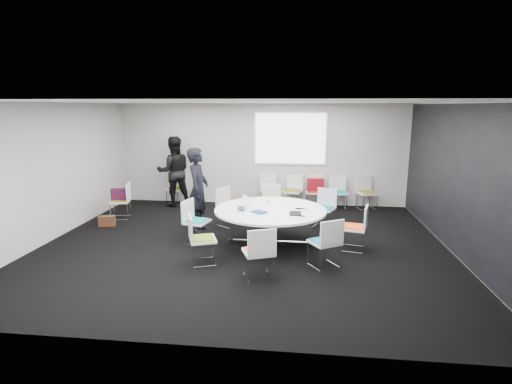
# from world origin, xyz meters

# --- Properties ---
(room_shell) EXTENTS (8.08, 7.08, 2.88)m
(room_shell) POSITION_xyz_m (0.09, 0.00, 1.40)
(room_shell) COLOR black
(room_shell) RESTS_ON ground
(conference_table) EXTENTS (2.21, 2.21, 0.73)m
(conference_table) POSITION_xyz_m (0.52, 0.09, 0.54)
(conference_table) COLOR silver
(conference_table) RESTS_ON ground
(projection_screen) EXTENTS (1.90, 0.03, 1.35)m
(projection_screen) POSITION_xyz_m (0.80, 3.46, 1.85)
(projection_screen) COLOR white
(projection_screen) RESTS_ON room_shell
(chair_ring_a) EXTENTS (0.55, 0.56, 0.88)m
(chair_ring_a) POSITION_xyz_m (2.16, -0.06, 0.28)
(chair_ring_a) COLOR silver
(chair_ring_a) RESTS_ON ground
(chair_ring_b) EXTENTS (0.60, 0.59, 0.88)m
(chair_ring_b) POSITION_xyz_m (1.64, 1.35, 0.28)
(chair_ring_b) COLOR silver
(chair_ring_b) RESTS_ON ground
(chair_ring_c) EXTENTS (0.49, 0.47, 0.88)m
(chair_ring_c) POSITION_xyz_m (0.41, 1.71, 0.28)
(chair_ring_c) COLOR silver
(chair_ring_c) RESTS_ON ground
(chair_ring_d) EXTENTS (0.63, 0.63, 0.88)m
(chair_ring_d) POSITION_xyz_m (-0.52, 1.24, 0.28)
(chair_ring_d) COLOR silver
(chair_ring_d) RESTS_ON ground
(chair_ring_e) EXTENTS (0.55, 0.56, 0.88)m
(chair_ring_e) POSITION_xyz_m (-0.97, 0.01, 0.28)
(chair_ring_e) COLOR silver
(chair_ring_e) RESTS_ON ground
(chair_ring_f) EXTENTS (0.58, 0.59, 0.88)m
(chair_ring_f) POSITION_xyz_m (-0.59, -1.05, 0.28)
(chair_ring_f) COLOR silver
(chair_ring_f) RESTS_ON ground
(chair_ring_g) EXTENTS (0.59, 0.58, 0.88)m
(chair_ring_g) POSITION_xyz_m (0.47, -1.57, 0.28)
(chair_ring_g) COLOR silver
(chair_ring_g) RESTS_ON ground
(chair_ring_h) EXTENTS (0.63, 0.62, 0.88)m
(chair_ring_h) POSITION_xyz_m (1.54, -0.97, 0.28)
(chair_ring_h) COLOR silver
(chair_ring_h) RESTS_ON ground
(chair_back_a) EXTENTS (0.55, 0.54, 0.88)m
(chair_back_a) POSITION_xyz_m (0.25, 3.17, 0.28)
(chair_back_a) COLOR silver
(chair_back_a) RESTS_ON ground
(chair_back_b) EXTENTS (0.56, 0.55, 0.88)m
(chair_back_b) POSITION_xyz_m (0.90, 3.17, 0.28)
(chair_back_b) COLOR silver
(chair_back_b) RESTS_ON ground
(chair_back_c) EXTENTS (0.51, 0.50, 0.88)m
(chair_back_c) POSITION_xyz_m (1.50, 3.14, 0.28)
(chair_back_c) COLOR silver
(chair_back_c) RESTS_ON ground
(chair_back_d) EXTENTS (0.48, 0.47, 0.88)m
(chair_back_d) POSITION_xyz_m (2.13, 3.14, 0.28)
(chair_back_d) COLOR silver
(chair_back_d) RESTS_ON ground
(chair_back_e) EXTENTS (0.58, 0.57, 0.88)m
(chair_back_e) POSITION_xyz_m (2.89, 3.16, 0.28)
(chair_back_e) COLOR silver
(chair_back_e) RESTS_ON ground
(chair_spare_left) EXTENTS (0.54, 0.55, 0.88)m
(chair_spare_left) POSITION_xyz_m (-3.27, 1.54, 0.28)
(chair_spare_left) COLOR silver
(chair_spare_left) RESTS_ON ground
(chair_person_back) EXTENTS (0.59, 0.59, 0.88)m
(chair_person_back) POSITION_xyz_m (-2.36, 3.15, 0.28)
(chair_person_back) COLOR silver
(chair_person_back) RESTS_ON ground
(person_main) EXTENTS (0.46, 0.69, 1.86)m
(person_main) POSITION_xyz_m (-1.12, 0.77, 0.93)
(person_main) COLOR black
(person_main) RESTS_ON ground
(person_back) EXTENTS (1.14, 1.03, 1.92)m
(person_back) POSITION_xyz_m (-2.36, 2.98, 0.96)
(person_back) COLOR black
(person_back) RESTS_ON ground
(laptop) EXTENTS (0.28, 0.37, 0.03)m
(laptop) POSITION_xyz_m (-0.00, 0.01, 0.74)
(laptop) COLOR #333338
(laptop) RESTS_ON conference_table
(laptop_lid) EXTENTS (0.14, 0.28, 0.22)m
(laptop_lid) POSITION_xyz_m (0.02, 0.14, 0.86)
(laptop_lid) COLOR silver
(laptop_lid) RESTS_ON conference_table
(notebook_black) EXTENTS (0.22, 0.30, 0.02)m
(notebook_black) POSITION_xyz_m (1.02, -0.23, 0.74)
(notebook_black) COLOR black
(notebook_black) RESTS_ON conference_table
(tablet_folio) EXTENTS (0.33, 0.32, 0.03)m
(tablet_folio) POSITION_xyz_m (0.33, -0.20, 0.74)
(tablet_folio) COLOR navy
(tablet_folio) RESTS_ON conference_table
(papers_right) EXTENTS (0.33, 0.25, 0.00)m
(papers_right) POSITION_xyz_m (1.10, 0.23, 0.73)
(papers_right) COLOR white
(papers_right) RESTS_ON conference_table
(papers_front) EXTENTS (0.36, 0.33, 0.00)m
(papers_front) POSITION_xyz_m (1.15, 0.10, 0.73)
(papers_front) COLOR silver
(papers_front) RESTS_ON conference_table
(cup) EXTENTS (0.08, 0.08, 0.09)m
(cup) POSITION_xyz_m (0.42, 0.50, 0.78)
(cup) COLOR white
(cup) RESTS_ON conference_table
(phone) EXTENTS (0.16, 0.12, 0.01)m
(phone) POSITION_xyz_m (1.14, -0.37, 0.73)
(phone) COLOR black
(phone) RESTS_ON conference_table
(maroon_bag) EXTENTS (0.42, 0.19, 0.28)m
(maroon_bag) POSITION_xyz_m (-3.29, 1.54, 0.62)
(maroon_bag) COLOR #44122E
(maroon_bag) RESTS_ON chair_spare_left
(brown_bag) EXTENTS (0.39, 0.25, 0.24)m
(brown_bag) POSITION_xyz_m (-3.34, 0.89, 0.12)
(brown_bag) COLOR #492A17
(brown_bag) RESTS_ON ground
(red_jacket) EXTENTS (0.46, 0.22, 0.36)m
(red_jacket) POSITION_xyz_m (1.50, 2.92, 0.70)
(red_jacket) COLOR #B0151F
(red_jacket) RESTS_ON chair_back_c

